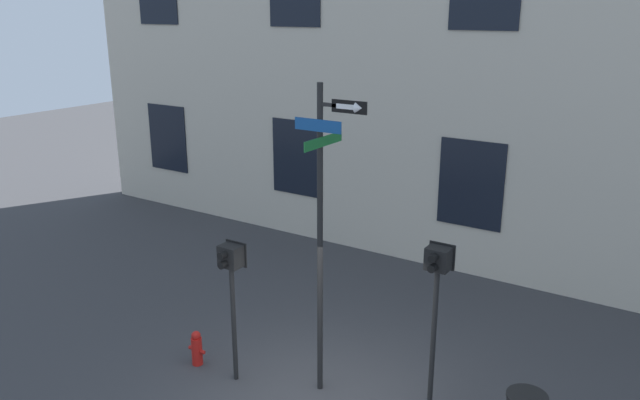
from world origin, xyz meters
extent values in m
cube|color=black|center=(-9.60, 6.26, 2.18)|extent=(1.51, 0.03, 2.01)
cube|color=black|center=(-4.80, 6.26, 2.18)|extent=(1.51, 0.03, 2.01)
cube|color=black|center=(0.00, 6.26, 2.18)|extent=(1.51, 0.03, 2.01)
cylinder|color=black|center=(-0.33, 0.53, 2.49)|extent=(0.09, 0.09, 4.97)
cube|color=black|center=(-0.09, 0.53, 4.67)|extent=(0.49, 0.05, 0.05)
cube|color=#14478C|center=(-0.33, 0.47, 4.37)|extent=(0.79, 0.02, 0.18)
cube|color=#196B2D|center=(-0.27, 0.53, 4.13)|extent=(0.02, 0.98, 0.15)
cube|color=black|center=(0.16, 0.51, 4.67)|extent=(0.56, 0.02, 0.18)
cube|color=white|center=(0.12, 0.50, 4.67)|extent=(0.32, 0.01, 0.07)
cone|color=white|center=(0.32, 0.50, 4.67)|extent=(0.10, 0.14, 0.14)
cylinder|color=black|center=(-1.66, -0.02, 1.02)|extent=(0.08, 0.08, 2.05)
cube|color=black|center=(-1.66, -0.02, 2.22)|extent=(0.35, 0.26, 0.35)
cube|color=black|center=(-1.66, 0.12, 2.22)|extent=(0.41, 0.02, 0.41)
cylinder|color=black|center=(-1.66, -0.21, 2.30)|extent=(0.12, 0.12, 0.12)
cylinder|color=black|center=(-1.66, -0.21, 2.14)|extent=(0.12, 0.12, 0.12)
cylinder|color=silver|center=(-1.66, -0.16, 2.30)|extent=(0.10, 0.01, 0.10)
cylinder|color=black|center=(1.42, 0.93, 1.19)|extent=(0.08, 0.08, 2.38)
cube|color=black|center=(1.42, 0.93, 2.54)|extent=(0.34, 0.26, 0.33)
cube|color=black|center=(1.42, 1.07, 2.54)|extent=(0.40, 0.02, 0.39)
cylinder|color=black|center=(1.42, 0.74, 2.62)|extent=(0.12, 0.12, 0.12)
cylinder|color=black|center=(1.42, 0.74, 2.47)|extent=(0.12, 0.12, 0.12)
cylinder|color=orange|center=(1.42, 0.80, 2.62)|extent=(0.09, 0.01, 0.09)
cylinder|color=red|center=(-2.52, -0.04, 0.25)|extent=(0.19, 0.19, 0.51)
sphere|color=red|center=(-2.52, -0.04, 0.56)|extent=(0.16, 0.16, 0.16)
cylinder|color=red|center=(-2.66, -0.04, 0.28)|extent=(0.08, 0.07, 0.07)
cylinder|color=red|center=(-2.39, -0.04, 0.28)|extent=(0.08, 0.07, 0.07)
cylinder|color=black|center=(2.90, 0.72, 0.94)|extent=(0.56, 0.56, 0.04)
camera|label=1|loc=(4.50, -6.92, 5.97)|focal=35.00mm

